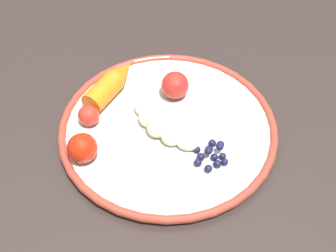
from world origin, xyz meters
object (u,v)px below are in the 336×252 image
(tomato_mid, at_px, (175,85))
(plate, at_px, (168,127))
(tomato_far, at_px, (82,148))
(banana, at_px, (159,127))
(dining_table, at_px, (140,152))
(tomato_near, at_px, (89,115))
(carrot_orange, at_px, (111,83))
(blueberry_pile, at_px, (211,155))

(tomato_mid, bearing_deg, plate, -8.75)
(tomato_mid, height_order, tomato_far, tomato_mid)
(plate, xyz_separation_m, tomato_mid, (-0.07, 0.01, 0.02))
(banana, distance_m, tomato_mid, 0.08)
(dining_table, xyz_separation_m, plate, (0.03, 0.05, 0.11))
(banana, bearing_deg, tomato_mid, 163.85)
(tomato_near, relative_size, tomato_far, 0.75)
(plate, relative_size, banana, 3.26)
(dining_table, xyz_separation_m, tomato_near, (0.03, -0.07, 0.13))
(carrot_orange, bearing_deg, banana, 42.27)
(dining_table, distance_m, banana, 0.14)
(blueberry_pile, relative_size, tomato_far, 1.32)
(tomato_mid, bearing_deg, tomato_near, -64.64)
(tomato_far, bearing_deg, tomato_near, -179.27)
(dining_table, relative_size, tomato_mid, 25.39)
(carrot_orange, height_order, tomato_near, carrot_orange)
(dining_table, height_order, tomato_mid, tomato_mid)
(banana, bearing_deg, tomato_far, -65.34)
(blueberry_pile, distance_m, tomato_mid, 0.14)
(tomato_near, bearing_deg, dining_table, 113.29)
(blueberry_pile, height_order, tomato_far, tomato_far)
(carrot_orange, height_order, tomato_mid, tomato_mid)
(plate, height_order, tomato_near, tomato_near)
(banana, relative_size, carrot_orange, 0.89)
(plate, bearing_deg, tomato_mid, 171.25)
(plate, distance_m, banana, 0.02)
(banana, height_order, carrot_orange, carrot_orange)
(carrot_orange, bearing_deg, blueberry_pile, 49.24)
(tomato_near, bearing_deg, banana, 80.37)
(banana, xyz_separation_m, blueberry_pile, (0.05, 0.07, -0.01))
(carrot_orange, bearing_deg, tomato_near, -21.50)
(tomato_far, bearing_deg, banana, 114.66)
(banana, height_order, tomato_near, tomato_near)
(tomato_far, bearing_deg, plate, 117.48)
(banana, height_order, blueberry_pile, banana)
(tomato_near, xyz_separation_m, tomato_far, (0.07, 0.00, 0.01))
(tomato_mid, bearing_deg, blueberry_pile, 22.62)
(blueberry_pile, bearing_deg, carrot_orange, -130.76)
(blueberry_pile, xyz_separation_m, tomato_mid, (-0.12, -0.05, 0.02))
(plate, bearing_deg, blueberry_pile, 46.58)
(dining_table, bearing_deg, tomato_mid, 117.61)
(carrot_orange, relative_size, tomato_near, 3.52)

